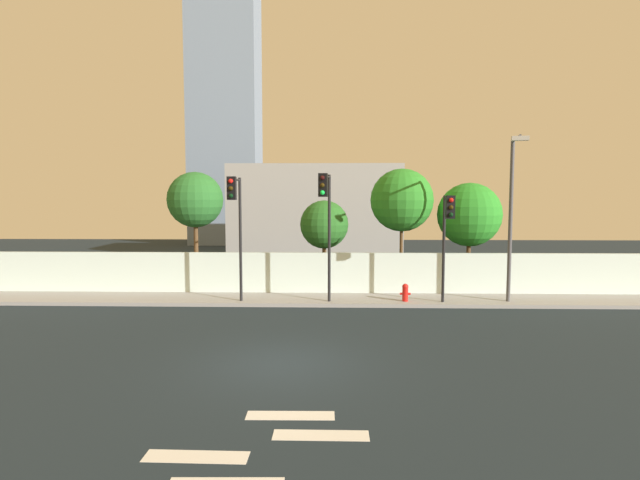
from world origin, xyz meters
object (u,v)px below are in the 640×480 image
object	(u,v)px
street_lamp_curbside	(512,206)
roadside_tree_rightmost	(469,215)
traffic_light_right	(447,225)
roadside_tree_leftmost	(195,200)
roadside_tree_midright	(402,200)
traffic_light_left	(236,212)
fire_hydrant	(405,292)
traffic_light_center	(326,210)
roadside_tree_midleft	(324,225)

from	to	relation	value
street_lamp_curbside	roadside_tree_rightmost	bearing A→B (deg)	102.24
traffic_light_right	street_lamp_curbside	world-z (taller)	street_lamp_curbside
traffic_light_right	street_lamp_curbside	bearing A→B (deg)	8.39
roadside_tree_leftmost	roadside_tree_midright	distance (m)	9.81
traffic_light_left	fire_hydrant	xyz separation A→B (m)	(6.84, 0.70, -3.29)
fire_hydrant	traffic_light_right	bearing A→B (deg)	-20.54
traffic_light_center	roadside_tree_midleft	bearing A→B (deg)	92.16
traffic_light_left	roadside_tree_leftmost	world-z (taller)	roadside_tree_leftmost
roadside_tree_leftmost	roadside_tree_midleft	bearing A→B (deg)	0.00
traffic_light_left	roadside_tree_rightmost	xyz separation A→B (m)	(10.26, 4.04, -0.23)
traffic_light_right	street_lamp_curbside	distance (m)	2.78
traffic_light_right	roadside_tree_midright	xyz separation A→B (m)	(-1.30, 3.91, 0.96)
fire_hydrant	street_lamp_curbside	bearing A→B (deg)	-2.58
traffic_light_right	fire_hydrant	size ratio (longest dim) A/B	5.96
street_lamp_curbside	roadside_tree_rightmost	world-z (taller)	street_lamp_curbside
roadside_tree_leftmost	roadside_tree_midleft	size ratio (longest dim) A/B	1.31
traffic_light_left	traffic_light_center	xyz separation A→B (m)	(3.58, -0.01, 0.08)
roadside_tree_midright	roadside_tree_rightmost	distance (m)	3.25
roadside_tree_midright	traffic_light_right	bearing A→B (deg)	-71.66
street_lamp_curbside	roadside_tree_leftmost	bearing A→B (deg)	165.63
traffic_light_left	traffic_light_center	bearing A→B (deg)	-0.09
traffic_light_right	roadside_tree_leftmost	xyz separation A→B (m)	(-11.11, 3.91, 0.96)
roadside_tree_midleft	roadside_tree_midright	world-z (taller)	roadside_tree_midright
roadside_tree_rightmost	street_lamp_curbside	bearing A→B (deg)	-77.76
traffic_light_left	roadside_tree_leftmost	distance (m)	4.89
street_lamp_curbside	roadside_tree_midright	distance (m)	5.29
traffic_light_left	street_lamp_curbside	world-z (taller)	street_lamp_curbside
roadside_tree_rightmost	traffic_light_right	bearing A→B (deg)	-115.66
traffic_light_right	roadside_tree_rightmost	xyz separation A→B (m)	(1.88, 3.91, 0.28)
roadside_tree_leftmost	roadside_tree_rightmost	world-z (taller)	roadside_tree_leftmost
roadside_tree_midleft	fire_hydrant	bearing A→B (deg)	-44.34
roadside_tree_midleft	street_lamp_curbside	bearing A→B (deg)	-24.87
traffic_light_left	traffic_light_right	distance (m)	8.40
traffic_light_center	traffic_light_right	world-z (taller)	traffic_light_center
roadside_tree_midright	roadside_tree_rightmost	xyz separation A→B (m)	(3.18, -0.00, -0.68)
fire_hydrant	traffic_light_left	bearing A→B (deg)	-174.13
traffic_light_left	roadside_tree_rightmost	distance (m)	11.03
roadside_tree_midright	roadside_tree_leftmost	bearing A→B (deg)	-180.00
traffic_light_center	roadside_tree_midright	distance (m)	5.36
traffic_light_right	roadside_tree_midright	bearing A→B (deg)	108.34
roadside_tree_leftmost	roadside_tree_rightmost	distance (m)	13.00
street_lamp_curbside	roadside_tree_midright	xyz separation A→B (m)	(-3.94, 3.52, 0.20)
fire_hydrant	roadside_tree_midright	bearing A→B (deg)	85.76
traffic_light_right	roadside_tree_midleft	world-z (taller)	traffic_light_right
roadside_tree_leftmost	street_lamp_curbside	bearing A→B (deg)	-14.37
street_lamp_curbside	fire_hydrant	bearing A→B (deg)	177.42
roadside_tree_midright	traffic_light_left	bearing A→B (deg)	-150.34
street_lamp_curbside	roadside_tree_leftmost	xyz separation A→B (m)	(-13.75, 3.52, 0.21)
roadside_tree_midright	roadside_tree_rightmost	world-z (taller)	roadside_tree_midright
roadside_tree_leftmost	traffic_light_center	bearing A→B (deg)	-32.66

